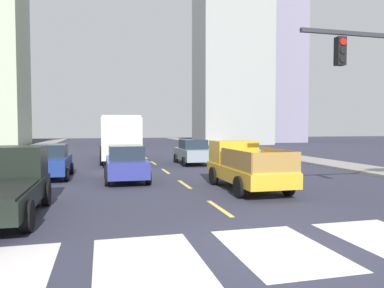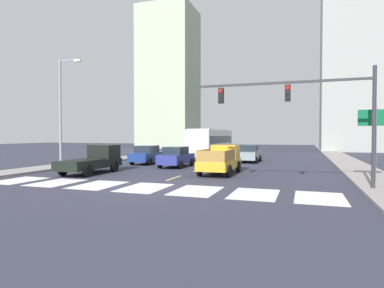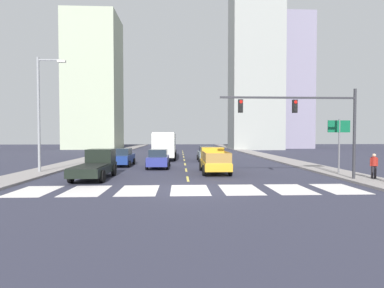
{
  "view_description": "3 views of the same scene",
  "coord_description": "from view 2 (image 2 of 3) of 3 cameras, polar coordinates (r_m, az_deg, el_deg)",
  "views": [
    {
      "loc": [
        -3.64,
        -6.93,
        2.59
      ],
      "look_at": [
        1.85,
        15.0,
        1.53
      ],
      "focal_mm": 34.1,
      "sensor_mm": 36.0,
      "label": 1
    },
    {
      "loc": [
        7.66,
        -14.87,
        2.68
      ],
      "look_at": [
        -2.17,
        13.77,
        1.86
      ],
      "focal_mm": 30.53,
      "sensor_mm": 36.0,
      "label": 2
    },
    {
      "loc": [
        -0.55,
        -15.48,
        2.98
      ],
      "look_at": [
        0.83,
        16.35,
        2.02
      ],
      "focal_mm": 26.76,
      "sensor_mm": 36.0,
      "label": 3
    }
  ],
  "objects": [
    {
      "name": "ground_plane",
      "position": [
        16.94,
        -8.28,
        -7.57
      ],
      "size": [
        160.0,
        160.0,
        0.0
      ],
      "primitive_type": "plane",
      "color": "#303040"
    },
    {
      "name": "block_mid_left",
      "position": [
        70.95,
        -4.09,
        11.29
      ],
      "size": [
        11.09,
        10.14,
        29.38
      ],
      "primitive_type": "cube",
      "color": "#ABB699",
      "rests_on": "ground"
    },
    {
      "name": "lane_dash_2",
      "position": [
        29.99,
        4.07,
        -3.58
      ],
      "size": [
        0.16,
        2.4,
        0.01
      ],
      "primitive_type": "cube",
      "color": "#E1CB55",
      "rests_on": "ground"
    },
    {
      "name": "lane_dash_4",
      "position": [
        39.71,
        7.78,
        -2.33
      ],
      "size": [
        0.16,
        2.4,
        0.01
      ],
      "primitive_type": "cube",
      "color": "#E1CB55",
      "rests_on": "ground"
    },
    {
      "name": "lane_dash_3",
      "position": [
        34.83,
        6.18,
        -2.87
      ],
      "size": [
        0.16,
        2.4,
        0.01
      ],
      "primitive_type": "cube",
      "color": "#E1CB55",
      "rests_on": "ground"
    },
    {
      "name": "crosswalk_stripe_5",
      "position": [
        15.26,
        10.85,
        -8.59
      ],
      "size": [
        2.07,
        3.13,
        0.01
      ],
      "primitive_type": "cube",
      "color": "silver",
      "rests_on": "ground"
    },
    {
      "name": "traffic_signal_gantry",
      "position": [
        17.6,
        20.05,
        6.4
      ],
      "size": [
        8.91,
        0.27,
        6.0
      ],
      "color": "#2D2D33",
      "rests_on": "ground"
    },
    {
      "name": "crosswalk_stripe_2",
      "position": [
        18.37,
        -16.08,
        -6.89
      ],
      "size": [
        2.07,
        3.13,
        0.01
      ],
      "primitive_type": "cube",
      "color": "silver",
      "rests_on": "ground"
    },
    {
      "name": "crosswalk_stripe_4",
      "position": [
        15.88,
        0.76,
        -8.16
      ],
      "size": [
        2.07,
        3.13,
        0.01
      ],
      "primitive_type": "cube",
      "color": "silver",
      "rests_on": "ground"
    },
    {
      "name": "crosswalk_stripe_0",
      "position": [
        22.01,
        -28.08,
        -5.62
      ],
      "size": [
        2.07,
        3.13,
        0.01
      ],
      "primitive_type": "cube",
      "color": "silver",
      "rests_on": "ground"
    },
    {
      "name": "sedan_near_right",
      "position": [
        27.5,
        -2.78,
        -2.25
      ],
      "size": [
        2.02,
        4.4,
        1.72
      ],
      "rotation": [
        0.0,
        0.0,
        0.04
      ],
      "color": "navy",
      "rests_on": "ground"
    },
    {
      "name": "lane_dash_1",
      "position": [
        25.21,
        1.14,
        -4.55
      ],
      "size": [
        0.16,
        2.4,
        0.01
      ],
      "primitive_type": "cube",
      "color": "#E1CB55",
      "rests_on": "ground"
    },
    {
      "name": "direction_sign_green",
      "position": [
        20.65,
        29.34,
        2.33
      ],
      "size": [
        1.7,
        0.12,
        4.2
      ],
      "color": "slate",
      "rests_on": "ground"
    },
    {
      "name": "crosswalk_stripe_3",
      "position": [
        16.94,
        -8.28,
        -7.56
      ],
      "size": [
        2.07,
        3.13,
        0.01
      ],
      "primitive_type": "cube",
      "color": "silver",
      "rests_on": "ground"
    },
    {
      "name": "lane_dash_0",
      "position": [
        20.54,
        -3.15,
        -5.94
      ],
      "size": [
        0.16,
        2.4,
        0.01
      ],
      "primitive_type": "cube",
      "color": "#E1CB55",
      "rests_on": "ground"
    },
    {
      "name": "lane_dash_5",
      "position": [
        44.62,
        9.02,
        -1.91
      ],
      "size": [
        0.16,
        2.4,
        0.01
      ],
      "primitive_type": "cube",
      "color": "#E1CB55",
      "rests_on": "ground"
    },
    {
      "name": "sedan_near_left",
      "position": [
        30.74,
        -7.78,
        -1.86
      ],
      "size": [
        2.02,
        4.4,
        1.72
      ],
      "rotation": [
        0.0,
        0.0,
        0.04
      ],
      "color": "navy",
      "rests_on": "ground"
    },
    {
      "name": "crosswalk_stripe_1",
      "position": [
        20.08,
        -22.63,
        -6.23
      ],
      "size": [
        2.07,
        3.13,
        0.01
      ],
      "primitive_type": "cube",
      "color": "silver",
      "rests_on": "ground"
    },
    {
      "name": "sidewalk_right",
      "position": [
        33.21,
        25.79,
        -3.1
      ],
      "size": [
        2.81,
        110.0,
        0.15
      ],
      "primitive_type": "cube",
      "color": "gray",
      "rests_on": "ground"
    },
    {
      "name": "lane_dash_7",
      "position": [
        54.48,
        10.83,
        -1.29
      ],
      "size": [
        0.16,
        2.4,
        0.01
      ],
      "primitive_type": "cube",
      "color": "#E1CB55",
      "rests_on": "ground"
    },
    {
      "name": "crosswalk_stripe_6",
      "position": [
        15.13,
        21.45,
        -8.75
      ],
      "size": [
        2.07,
        3.13,
        0.01
      ],
      "primitive_type": "cube",
      "color": "silver",
      "rests_on": "ground"
    },
    {
      "name": "lane_dash_6",
      "position": [
        49.54,
        10.02,
        -1.57
      ],
      "size": [
        0.16,
        2.4,
        0.01
      ],
      "primitive_type": "cube",
      "color": "#E1CB55",
      "rests_on": "ground"
    },
    {
      "name": "pickup_stakebed",
      "position": [
        23.01,
        5.18,
        -2.8
      ],
      "size": [
        2.18,
        5.2,
        1.96
      ],
      "rotation": [
        0.0,
        0.0,
        -0.02
      ],
      "color": "gold",
      "rests_on": "ground"
    },
    {
      "name": "sedan_far",
      "position": [
        32.89,
        9.94,
        -1.65
      ],
      "size": [
        2.02,
        4.4,
        1.72
      ],
      "rotation": [
        0.0,
        0.0,
        0.04
      ],
      "color": "gray",
      "rests_on": "ground"
    },
    {
      "name": "sidewalk_left",
      "position": [
        38.21,
        -11.46,
        -2.39
      ],
      "size": [
        2.81,
        110.0,
        0.15
      ],
      "primitive_type": "cube",
      "color": "gray",
      "rests_on": "ground"
    },
    {
      "name": "streetlight_left",
      "position": [
        29.18,
        -21.79,
        5.94
      ],
      "size": [
        2.2,
        0.28,
        9.0
      ],
      "color": "gray",
      "rests_on": "ground"
    },
    {
      "name": "pickup_dark",
      "position": [
        24.14,
        -16.71,
        -2.7
      ],
      "size": [
        2.18,
        5.2,
        1.96
      ],
      "rotation": [
        0.0,
        0.0,
        -0.03
      ],
      "color": "black",
      "rests_on": "ground"
    },
    {
      "name": "city_bus",
      "position": [
        37.44,
        3.38,
        0.43
      ],
      "size": [
        2.72,
        10.8,
        3.32
      ],
      "rotation": [
        0.0,
        0.0,
        0.01
      ],
      "color": "silver",
      "rests_on": "ground"
    }
  ]
}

